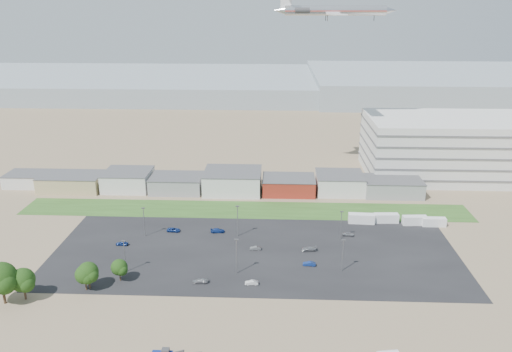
# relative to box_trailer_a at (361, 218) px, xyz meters

# --- Properties ---
(ground) EXTENTS (700.00, 700.00, 0.00)m
(ground) POSITION_rel_box_trailer_a_xyz_m (-39.95, -42.22, -1.63)
(ground) COLOR #7F6C50
(ground) RESTS_ON ground
(parking_lot) EXTENTS (120.00, 50.00, 0.01)m
(parking_lot) POSITION_rel_box_trailer_a_xyz_m (-34.95, -22.22, -1.62)
(parking_lot) COLOR black
(parking_lot) RESTS_ON ground
(grass_strip) EXTENTS (160.00, 16.00, 0.02)m
(grass_strip) POSITION_rel_box_trailer_a_xyz_m (-39.95, 9.78, -1.62)
(grass_strip) COLOR #2C4F1D
(grass_strip) RESTS_ON ground
(hills_backdrop) EXTENTS (700.00, 200.00, 9.00)m
(hills_backdrop) POSITION_rel_box_trailer_a_xyz_m (0.05, 272.78, 2.87)
(hills_backdrop) COLOR gray
(hills_backdrop) RESTS_ON ground
(building_row) EXTENTS (170.00, 20.00, 8.00)m
(building_row) POSITION_rel_box_trailer_a_xyz_m (-56.95, 28.78, 2.37)
(building_row) COLOR silver
(building_row) RESTS_ON ground
(parking_garage) EXTENTS (80.00, 40.00, 25.00)m
(parking_garage) POSITION_rel_box_trailer_a_xyz_m (50.05, 52.78, 10.87)
(parking_garage) COLOR silver
(parking_garage) RESTS_ON ground
(box_trailer_a) EXTENTS (8.82, 3.23, 3.25)m
(box_trailer_a) POSITION_rel_box_trailer_a_xyz_m (0.00, 0.00, 0.00)
(box_trailer_a) COLOR silver
(box_trailer_a) RESTS_ON ground
(box_trailer_b) EXTENTS (8.27, 2.91, 3.06)m
(box_trailer_b) POSITION_rel_box_trailer_a_xyz_m (8.45, 0.94, -0.09)
(box_trailer_b) COLOR silver
(box_trailer_b) RESTS_ON ground
(box_trailer_c) EXTENTS (8.20, 3.07, 3.02)m
(box_trailer_c) POSITION_rel_box_trailer_a_xyz_m (17.63, -0.49, -0.12)
(box_trailer_c) COLOR silver
(box_trailer_c) RESTS_ON ground
(box_trailer_d) EXTENTS (7.72, 2.44, 2.89)m
(box_trailer_d) POSITION_rel_box_trailer_a_xyz_m (23.73, -1.39, -0.18)
(box_trailer_d) COLOR silver
(box_trailer_d) RESTS_ON ground
(tree_far_left) EXTENTS (8.31, 8.31, 12.47)m
(tree_far_left) POSITION_rel_box_trailer_a_xyz_m (-95.34, -51.93, 4.61)
(tree_far_left) COLOR black
(tree_far_left) RESTS_ON ground
(tree_left) EXTENTS (6.39, 6.39, 9.59)m
(tree_left) POSITION_rel_box_trailer_a_xyz_m (-91.12, -49.97, 3.17)
(tree_left) COLOR black
(tree_left) RESTS_ON ground
(tree_mid) EXTENTS (5.24, 5.24, 7.86)m
(tree_mid) POSITION_rel_box_trailer_a_xyz_m (-77.51, -45.06, 2.30)
(tree_mid) COLOR black
(tree_mid) RESTS_ON ground
(tree_right) EXTENTS (5.66, 5.66, 8.49)m
(tree_right) POSITION_rel_box_trailer_a_xyz_m (-76.84, -44.42, 2.62)
(tree_right) COLOR black
(tree_right) RESTS_ON ground
(tree_near) EXTENTS (4.68, 4.68, 7.02)m
(tree_near) POSITION_rel_box_trailer_a_xyz_m (-70.10, -40.19, 1.88)
(tree_near) COLOR black
(tree_near) RESTS_ON ground
(lightpole_front_l) EXTENTS (1.11, 0.46, 9.40)m
(lightpole_front_l) POSITION_rel_box_trailer_a_xyz_m (-69.95, -35.42, 3.08)
(lightpole_front_l) COLOR slate
(lightpole_front_l) RESTS_ON ground
(lightpole_front_m) EXTENTS (1.21, 0.51, 10.32)m
(lightpole_front_m) POSITION_rel_box_trailer_a_xyz_m (-39.36, -35.01, 3.53)
(lightpole_front_m) COLOR slate
(lightpole_front_m) RESTS_ON ground
(lightpole_front_r) EXTENTS (1.12, 0.47, 9.49)m
(lightpole_front_r) POSITION_rel_box_trailer_a_xyz_m (-10.39, -32.50, 3.12)
(lightpole_front_r) COLOR slate
(lightpole_front_r) RESTS_ON ground
(lightpole_back_l) EXTENTS (1.14, 0.48, 9.71)m
(lightpole_back_l) POSITION_rel_box_trailer_a_xyz_m (-70.32, -13.02, 3.23)
(lightpole_back_l) COLOR slate
(lightpole_back_l) RESTS_ON ground
(lightpole_back_m) EXTENTS (1.22, 0.51, 10.35)m
(lightpole_back_m) POSITION_rel_box_trailer_a_xyz_m (-40.85, -11.81, 3.55)
(lightpole_back_m) COLOR slate
(lightpole_back_m) RESTS_ON ground
(lightpole_back_r) EXTENTS (1.11, 0.46, 9.40)m
(lightpole_back_r) POSITION_rel_box_trailer_a_xyz_m (-8.47, -12.51, 3.07)
(lightpole_back_r) COLOR slate
(lightpole_back_r) RESTS_ON ground
(airliner) EXTENTS (49.65, 35.59, 14.05)m
(airliner) POSITION_rel_box_trailer_a_xyz_m (-7.12, 46.61, 66.07)
(airliner) COLOR silver
(parked_car_1) EXTENTS (3.73, 1.56, 1.20)m
(parked_car_1) POSITION_rel_box_trailer_a_xyz_m (-19.24, -29.94, -1.03)
(parked_car_1) COLOR navy
(parked_car_1) RESTS_ON ground
(parked_car_3) EXTENTS (4.09, 1.82, 1.17)m
(parked_car_3) POSITION_rel_box_trailer_a_xyz_m (-48.67, -40.44, -1.04)
(parked_car_3) COLOR #A5A5AA
(parked_car_3) RESTS_ON ground
(parked_car_5) EXTENTS (3.81, 1.74, 1.27)m
(parked_car_5) POSITION_rel_box_trailer_a_xyz_m (-75.79, -19.72, -0.99)
(parked_car_5) COLOR navy
(parked_car_5) RESTS_ON ground
(parked_car_6) EXTENTS (4.69, 2.29, 1.31)m
(parked_car_6) POSITION_rel_box_trailer_a_xyz_m (-47.57, -9.41, -0.97)
(parked_car_6) COLOR navy
(parked_car_6) RESTS_ON ground
(parked_car_7) EXTENTS (3.34, 1.19, 1.10)m
(parked_car_7) POSITION_rel_box_trailer_a_xyz_m (-34.83, -20.96, -1.08)
(parked_car_7) COLOR #595B5E
(parked_car_7) RESTS_ON ground
(parked_car_8) EXTENTS (3.77, 1.76, 1.25)m
(parked_car_8) POSITION_rel_box_trailer_a_xyz_m (-5.73, -10.26, -1.00)
(parked_car_8) COLOR #A5A5AA
(parked_car_8) RESTS_ON ground
(parked_car_9) EXTENTS (4.46, 2.32, 1.20)m
(parked_car_9) POSITION_rel_box_trailer_a_xyz_m (-61.95, -9.40, -1.03)
(parked_car_9) COLOR navy
(parked_car_9) RESTS_ON ground
(parked_car_12) EXTENTS (4.56, 2.14, 1.29)m
(parked_car_12) POSITION_rel_box_trailer_a_xyz_m (-18.85, -21.05, -0.98)
(parked_car_12) COLOR #A5A5AA
(parked_car_12) RESTS_ON ground
(parked_car_13) EXTENTS (3.55, 1.34, 1.16)m
(parked_car_13) POSITION_rel_box_trailer_a_xyz_m (-34.98, -40.71, -1.05)
(parked_car_13) COLOR silver
(parked_car_13) RESTS_ON ground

